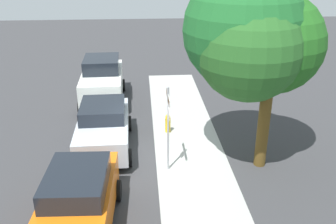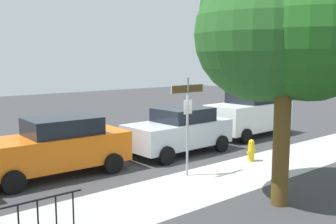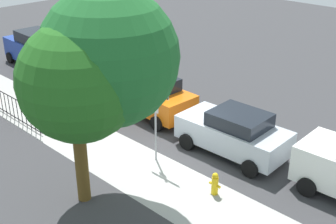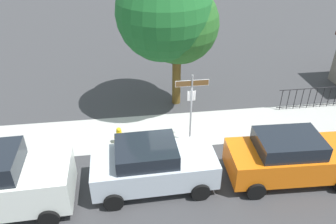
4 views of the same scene
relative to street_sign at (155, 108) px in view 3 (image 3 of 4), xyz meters
The scene contains 10 objects.
ground_plane 2.16m from the street_sign, 140.95° to the right, with size 60.00×60.00×0.00m, color #38383A.
sidewalk_strip 2.70m from the street_sign, 30.84° to the left, with size 24.00×2.60×0.00m, color #A8A8A3.
street_sign is the anchor object (origin of this frame).
shade_tree 3.66m from the street_sign, 101.31° to the left, with size 4.29×4.66×6.63m.
car_silver 3.13m from the street_sign, 126.87° to the right, with size 4.20×2.15×1.72m.
car_orange 4.17m from the street_sign, 40.37° to the right, with size 4.54×2.11×1.79m.
car_black 8.28m from the street_sign, 16.97° to the right, with size 4.47×2.06×2.10m.
car_blue 12.98m from the street_sign, 11.91° to the right, with size 4.10×2.17×2.06m.
iron_fence 6.92m from the street_sign, 16.32° to the left, with size 3.81×0.04×1.07m.
fire_hydrant 3.34m from the street_sign, behind, with size 0.42×0.22×0.78m.
Camera 3 is at (-9.58, 10.21, 8.42)m, focal length 47.54 mm.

